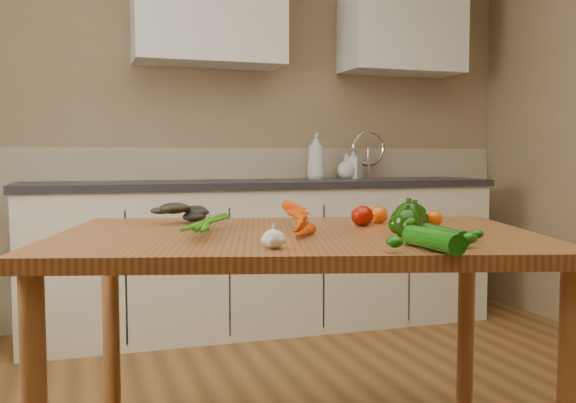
% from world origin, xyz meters
% --- Properties ---
extents(room, '(4.04, 5.04, 2.64)m').
position_xyz_m(room, '(0.00, 0.17, 1.25)').
color(room, brown).
rests_on(room, ground).
extents(counter_run, '(2.84, 0.64, 1.14)m').
position_xyz_m(counter_run, '(0.21, 2.19, 0.46)').
color(counter_run, beige).
rests_on(counter_run, ground).
extents(upper_cabinets, '(2.15, 0.35, 0.70)m').
position_xyz_m(upper_cabinets, '(0.51, 2.32, 1.95)').
color(upper_cabinets, silver).
rests_on(upper_cabinets, room).
extents(table, '(1.71, 1.34, 0.81)m').
position_xyz_m(table, '(-0.21, 0.36, 0.72)').
color(table, brown).
rests_on(table, ground).
extents(soap_bottle_a, '(0.16, 0.16, 0.30)m').
position_xyz_m(soap_bottle_a, '(0.57, 2.28, 1.05)').
color(soap_bottle_a, silver).
rests_on(soap_bottle_a, counter_run).
extents(soap_bottle_b, '(0.13, 0.13, 0.21)m').
position_xyz_m(soap_bottle_b, '(0.85, 2.33, 1.00)').
color(soap_bottle_b, silver).
rests_on(soap_bottle_b, counter_run).
extents(soap_bottle_c, '(0.13, 0.13, 0.16)m').
position_xyz_m(soap_bottle_c, '(0.80, 2.32, 0.98)').
color(soap_bottle_c, silver).
rests_on(soap_bottle_c, counter_run).
extents(carrot_bunch, '(0.33, 0.28, 0.08)m').
position_xyz_m(carrot_bunch, '(-0.30, 0.37, 0.85)').
color(carrot_bunch, '#C93B04').
rests_on(carrot_bunch, table).
extents(leafy_greens, '(0.22, 0.19, 0.11)m').
position_xyz_m(leafy_greens, '(-0.52, 0.78, 0.86)').
color(leafy_greens, black).
rests_on(leafy_greens, table).
extents(garlic_bulb, '(0.06, 0.06, 0.05)m').
position_xyz_m(garlic_bulb, '(-0.38, 0.04, 0.83)').
color(garlic_bulb, silver).
rests_on(garlic_bulb, table).
extents(pepper_a, '(0.10, 0.10, 0.10)m').
position_xyz_m(pepper_a, '(0.12, 0.24, 0.86)').
color(pepper_a, '#0D3202').
rests_on(pepper_a, table).
extents(pepper_b, '(0.08, 0.08, 0.08)m').
position_xyz_m(pepper_b, '(0.20, 0.33, 0.85)').
color(pepper_b, '#0D3202').
rests_on(pepper_b, table).
extents(pepper_c, '(0.09, 0.09, 0.09)m').
position_xyz_m(pepper_c, '(0.05, 0.12, 0.85)').
color(pepper_c, '#0D3202').
rests_on(pepper_c, table).
extents(tomato_a, '(0.08, 0.08, 0.07)m').
position_xyz_m(tomato_a, '(0.06, 0.46, 0.84)').
color(tomato_a, '#930E02').
rests_on(tomato_a, table).
extents(tomato_b, '(0.07, 0.07, 0.06)m').
position_xyz_m(tomato_b, '(0.16, 0.53, 0.84)').
color(tomato_b, '#D94C05').
rests_on(tomato_b, table).
extents(tomato_c, '(0.06, 0.06, 0.06)m').
position_xyz_m(tomato_c, '(0.28, 0.35, 0.84)').
color(tomato_c, '#D94C05').
rests_on(tomato_c, table).
extents(zucchini_a, '(0.06, 0.21, 0.05)m').
position_xyz_m(zucchini_a, '(0.10, -0.01, 0.83)').
color(zucchini_a, '#0A4707').
rests_on(zucchini_a, table).
extents(zucchini_b, '(0.06, 0.22, 0.06)m').
position_xyz_m(zucchini_b, '(-0.00, -0.11, 0.84)').
color(zucchini_b, '#0A4707').
rests_on(zucchini_b, table).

